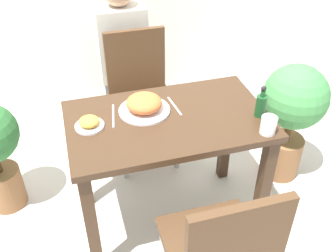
% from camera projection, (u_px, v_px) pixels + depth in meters
% --- Properties ---
extents(ground_plane, '(16.00, 16.00, 0.00)m').
position_uv_depth(ground_plane, '(168.00, 216.00, 2.40)').
color(ground_plane, beige).
extents(dining_table, '(1.01, 0.61, 0.74)m').
position_uv_depth(dining_table, '(168.00, 139.00, 2.04)').
color(dining_table, '#3D2819').
rests_on(dining_table, ground_plane).
extents(chair_near, '(0.42, 0.42, 0.89)m').
position_uv_depth(chair_near, '(222.00, 251.00, 1.62)').
color(chair_near, '#4C331E').
rests_on(chair_near, ground_plane).
extents(chair_far, '(0.42, 0.42, 0.89)m').
position_uv_depth(chair_far, '(140.00, 91.00, 2.63)').
color(chair_far, '#4C331E').
rests_on(chair_far, ground_plane).
extents(food_plate, '(0.26, 0.26, 0.09)m').
position_uv_depth(food_plate, '(144.00, 105.00, 1.99)').
color(food_plate, white).
rests_on(food_plate, dining_table).
extents(side_plate, '(0.14, 0.14, 0.05)m').
position_uv_depth(side_plate, '(89.00, 123.00, 1.89)').
color(side_plate, white).
rests_on(side_plate, dining_table).
extents(drink_cup, '(0.07, 0.07, 0.09)m').
position_uv_depth(drink_cup, '(268.00, 125.00, 1.84)').
color(drink_cup, white).
rests_on(drink_cup, dining_table).
extents(sauce_bottle, '(0.05, 0.05, 0.17)m').
position_uv_depth(sauce_bottle, '(261.00, 105.00, 1.94)').
color(sauce_bottle, '#194C23').
rests_on(sauce_bottle, dining_table).
extents(fork_utensil, '(0.04, 0.20, 0.00)m').
position_uv_depth(fork_utensil, '(113.00, 116.00, 1.97)').
color(fork_utensil, silver).
rests_on(fork_utensil, dining_table).
extents(spoon_utensil, '(0.03, 0.18, 0.00)m').
position_uv_depth(spoon_utensil, '(175.00, 106.00, 2.05)').
color(spoon_utensil, silver).
rests_on(spoon_utensil, dining_table).
extents(potted_plant_right, '(0.40, 0.40, 0.81)m').
position_uv_depth(potted_plant_right, '(292.00, 110.00, 2.42)').
color(potted_plant_right, brown).
rests_on(potted_plant_right, ground_plane).
extents(person_figure, '(0.34, 0.22, 1.17)m').
position_uv_depth(person_figure, '(123.00, 59.00, 2.82)').
color(person_figure, '#2D3347').
rests_on(person_figure, ground_plane).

